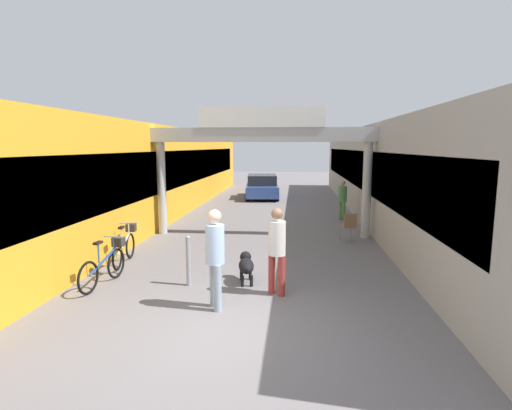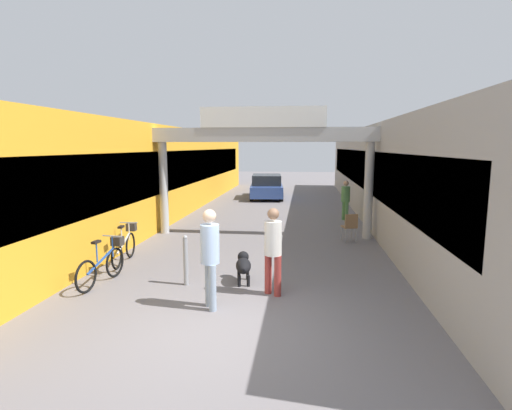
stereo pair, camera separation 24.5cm
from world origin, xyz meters
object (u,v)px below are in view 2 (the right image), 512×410
Objects in this scene: pedestrian_carrying_crate at (346,198)px; parked_car_blue at (267,187)px; pedestrian_with_dog at (273,245)px; bicycle_blue_nearest at (104,263)px; bollard_post_metal at (186,260)px; cafe_chair_wood_nearer at (350,225)px; pedestrian_companion at (210,252)px; bicycle_silver_second at (125,245)px; dog_on_leash at (243,265)px.

pedestrian_carrying_crate reaches higher than parked_car_blue.
bicycle_blue_nearest is (-3.66, 0.27, -0.57)m from pedestrian_with_dog.
pedestrian_carrying_crate reaches higher than bicycle_blue_nearest.
bollard_post_metal is (-4.11, -8.02, -0.35)m from pedestrian_carrying_crate.
cafe_chair_wood_nearer is 0.21× the size of parked_car_blue.
pedestrian_with_dog is at bearing 37.20° from pedestrian_companion.
pedestrian_carrying_crate is 0.38× the size of parked_car_blue.
pedestrian_companion is 2.88m from bicycle_blue_nearest.
pedestrian_with_dog is 1.96× the size of cafe_chair_wood_nearer.
bicycle_silver_second is at bearing 143.94° from bollard_post_metal.
pedestrian_companion is 3.92m from bicycle_silver_second.
parked_car_blue is at bearing 119.93° from pedestrian_carrying_crate.
bicycle_silver_second is (-3.21, 1.15, 0.05)m from dog_on_leash.
pedestrian_carrying_crate is at bearing 70.23° from pedestrian_companion.
bicycle_silver_second is 6.55m from cafe_chair_wood_nearer.
pedestrian_carrying_crate is 9.02m from bollard_post_metal.
pedestrian_carrying_crate is (2.23, 8.37, -0.10)m from pedestrian_with_dog.
bicycle_silver_second is 1.56× the size of bollard_post_metal.
bollard_post_metal is (-0.81, 1.15, -0.51)m from pedestrian_companion.
dog_on_leash is at bearing -110.80° from pedestrian_carrying_crate.
parked_car_blue is (2.40, 13.05, 0.21)m from bicycle_silver_second.
bollard_post_metal is 5.78m from cafe_chair_wood_nearer.
pedestrian_companion reaches higher than bicycle_silver_second.
pedestrian_with_dog is at bearing -104.94° from pedestrian_carrying_crate.
parked_car_blue reaches higher than bicycle_blue_nearest.
bicycle_silver_second is at bearing -100.41° from parked_car_blue.
parked_car_blue is (-3.51, 10.23, 0.10)m from cafe_chair_wood_nearer.
parked_car_blue is at bearing 95.79° from pedestrian_with_dog.
dog_on_leash is 0.51× the size of bicycle_blue_nearest.
bicycle_blue_nearest is at bearing -81.12° from bicycle_silver_second.
pedestrian_carrying_crate is at bearing 86.53° from cafe_chair_wood_nearer.
pedestrian_with_dog is at bearing -4.20° from bicycle_blue_nearest.
dog_on_leash is 0.80× the size of bollard_post_metal.
pedestrian_carrying_crate is 7.50m from parked_car_blue.
dog_on_leash is (-0.69, 0.67, -0.62)m from pedestrian_with_dog.
pedestrian_carrying_crate is 0.94× the size of bicycle_silver_second.
pedestrian_companion reaches higher than pedestrian_carrying_crate.
parked_car_blue is at bearing 91.61° from pedestrian_companion.
pedestrian_companion is 1.08× the size of bicycle_silver_second.
pedestrian_companion is 1.69× the size of bollard_post_metal.
pedestrian_carrying_crate is at bearing 62.89° from bollard_post_metal.
pedestrian_companion is 1.15× the size of pedestrian_carrying_crate.
bollard_post_metal is at bearing -36.06° from bicycle_silver_second.
pedestrian_companion is at bearing -88.39° from parked_car_blue.
bicycle_blue_nearest is 1.89× the size of cafe_chair_wood_nearer.
pedestrian_with_dog is at bearing -113.42° from cafe_chair_wood_nearer.
pedestrian_carrying_crate is 1.78× the size of cafe_chair_wood_nearer.
bicycle_blue_nearest is (-2.60, 1.08, -0.62)m from pedestrian_companion.
dog_on_leash is at bearing 75.78° from pedestrian_companion.
pedestrian_with_dog is at bearing -10.37° from bollard_post_metal.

